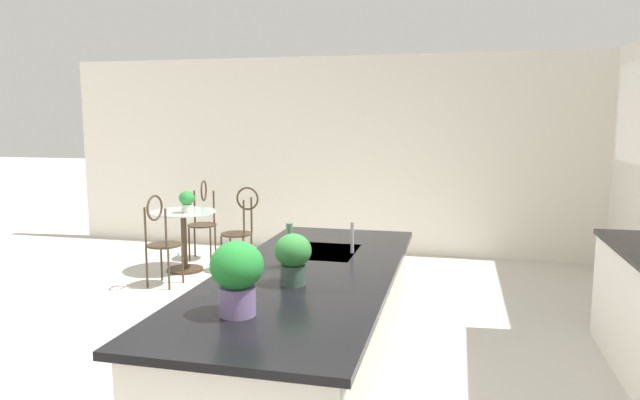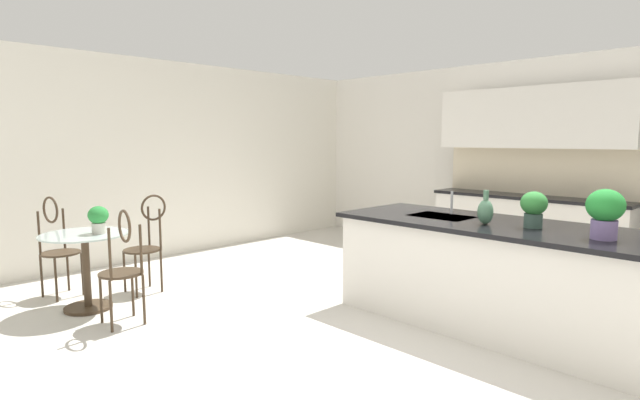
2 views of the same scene
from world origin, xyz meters
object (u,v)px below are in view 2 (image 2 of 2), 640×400
at_px(chair_near_window, 57,242).
at_px(chair_toward_desk, 147,239).
at_px(chair_by_island, 123,262).
at_px(potted_plant_counter_far, 605,211).
at_px(potted_plant_on_table, 98,218).
at_px(bistro_table, 86,264).
at_px(vase_on_counter, 485,211).
at_px(potted_plant_counter_near, 534,207).

distance_m(chair_near_window, chair_toward_desk, 0.89).
height_order(chair_by_island, potted_plant_counter_far, potted_plant_counter_far).
relative_size(chair_near_window, potted_plant_on_table, 3.97).
relative_size(bistro_table, potted_plant_counter_far, 2.22).
height_order(potted_plant_on_table, potted_plant_counter_far, potted_plant_counter_far).
bearing_deg(potted_plant_counter_far, chair_by_island, -145.64).
distance_m(bistro_table, vase_on_counter, 3.71).
height_order(chair_toward_desk, vase_on_counter, vase_on_counter).
xyz_separation_m(chair_by_island, vase_on_counter, (2.25, 2.14, 0.46)).
bearing_deg(potted_plant_counter_near, chair_by_island, -138.85).
bearing_deg(chair_by_island, vase_on_counter, 43.66).
relative_size(chair_near_window, chair_toward_desk, 1.00).
bearing_deg(vase_on_counter, chair_by_island, -136.34).
bearing_deg(chair_by_island, potted_plant_counter_far, 34.36).
relative_size(bistro_table, vase_on_counter, 2.78).
bearing_deg(chair_toward_desk, vase_on_counter, 26.47).
bearing_deg(chair_by_island, chair_toward_desk, 143.29).
bearing_deg(bistro_table, chair_near_window, -175.66).
height_order(chair_near_window, vase_on_counter, vase_on_counter).
distance_m(chair_by_island, potted_plant_counter_near, 3.48).
bearing_deg(chair_toward_desk, bistro_table, -78.11).
relative_size(chair_by_island, vase_on_counter, 3.62).
bearing_deg(chair_toward_desk, potted_plant_counter_far, 21.15).
bearing_deg(potted_plant_counter_far, chair_near_window, -153.13).
bearing_deg(potted_plant_counter_far, chair_toward_desk, -158.85).
bearing_deg(bistro_table, potted_plant_counter_far, 30.12).
xyz_separation_m(potted_plant_on_table, potted_plant_counter_far, (3.73, 2.12, 0.24)).
bearing_deg(chair_by_island, potted_plant_counter_near, 41.15).
distance_m(chair_toward_desk, potted_plant_counter_near, 3.83).
bearing_deg(vase_on_counter, bistro_table, -142.91).
relative_size(chair_by_island, potted_plant_on_table, 3.97).
xyz_separation_m(bistro_table, chair_by_island, (0.68, 0.07, 0.13)).
relative_size(chair_toward_desk, vase_on_counter, 3.62).
bearing_deg(bistro_table, chair_toward_desk, 101.89).
height_order(chair_toward_desk, potted_plant_counter_far, potted_plant_counter_far).
height_order(chair_by_island, chair_toward_desk, same).
height_order(potted_plant_counter_near, vase_on_counter, potted_plant_counter_near).
bearing_deg(chair_toward_desk, chair_near_window, -124.73).
bearing_deg(vase_on_counter, potted_plant_counter_near, 19.65).
bearing_deg(chair_toward_desk, potted_plant_counter_near, 25.80).
distance_m(potted_plant_on_table, potted_plant_counter_far, 4.30).
bearing_deg(vase_on_counter, potted_plant_counter_far, 0.48).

